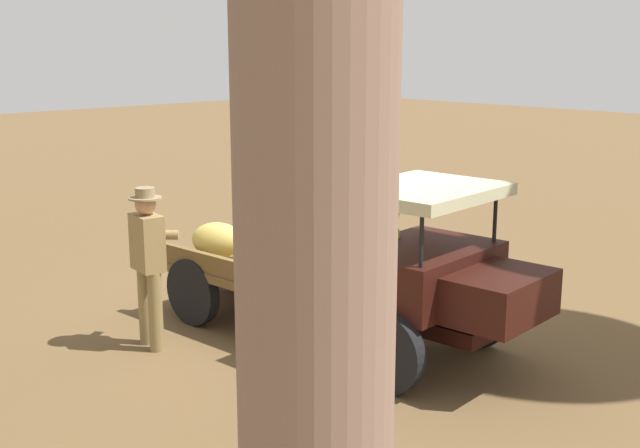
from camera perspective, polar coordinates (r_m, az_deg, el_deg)
ground_plane at (r=9.68m, az=-0.38°, el=-6.61°), size 60.00×60.00×0.00m
truck at (r=8.76m, az=1.93°, el=-2.31°), size 4.54×2.00×1.83m
farmer at (r=8.69m, az=-11.96°, el=-2.32°), size 0.52×0.48×1.74m
wooden_crate at (r=10.89m, az=-7.01°, el=-3.12°), size 0.69×0.69×0.50m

